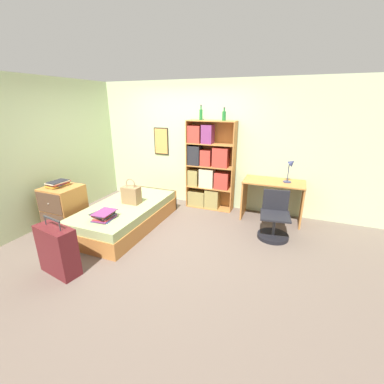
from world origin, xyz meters
TOP-DOWN VIEW (x-y plane):
  - ground_plane at (0.00, 0.00)m, footprint 14.00×14.00m
  - wall_back at (-0.00, 1.62)m, footprint 10.00×0.09m
  - wall_left at (-2.10, 0.00)m, footprint 0.06×10.00m
  - bed at (-0.64, 0.02)m, footprint 1.07×2.06m
  - handbag at (-0.56, 0.10)m, footprint 0.32×0.19m
  - book_stack_on_bed at (-0.58, -0.64)m, footprint 0.33×0.38m
  - suitcase at (-0.64, -1.49)m, footprint 0.61×0.34m
  - dresser at (-1.60, -0.47)m, footprint 0.58×0.59m
  - magazine_pile_on_dresser at (-1.66, -0.46)m, footprint 0.32×0.38m
  - bookcase at (0.44, 1.41)m, footprint 0.99×0.31m
  - bottle_green at (0.29, 1.41)m, footprint 0.06×0.06m
  - bottle_brown at (0.76, 1.40)m, footprint 0.07×0.07m
  - desk at (1.80, 1.27)m, footprint 1.10×0.58m
  - desk_lamp at (2.06, 1.30)m, footprint 0.19×0.14m
  - desk_chair at (1.91, 0.58)m, footprint 0.52×0.52m

SIDE VIEW (x-z plane):
  - ground_plane at x=0.00m, z-range 0.00..0.00m
  - bed at x=-0.64m, z-range 0.00..0.42m
  - desk_chair at x=1.91m, z-range -0.15..0.63m
  - suitcase at x=-0.64m, z-range -0.06..0.73m
  - dresser at x=-1.60m, z-range 0.00..0.78m
  - book_stack_on_bed at x=-0.58m, z-range 0.42..0.54m
  - desk at x=1.80m, z-range 0.14..0.92m
  - handbag at x=-0.56m, z-range 0.35..0.81m
  - magazine_pile_on_dresser at x=-1.66m, z-range 0.78..0.88m
  - bookcase at x=0.44m, z-range -0.06..1.76m
  - desk_lamp at x=2.06m, z-range 0.85..1.30m
  - wall_left at x=-2.10m, z-range 0.00..2.60m
  - wall_back at x=0.00m, z-range 0.00..2.60m
  - bottle_brown at x=0.76m, z-range 1.80..2.05m
  - bottle_green at x=0.29m, z-range 1.80..2.08m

